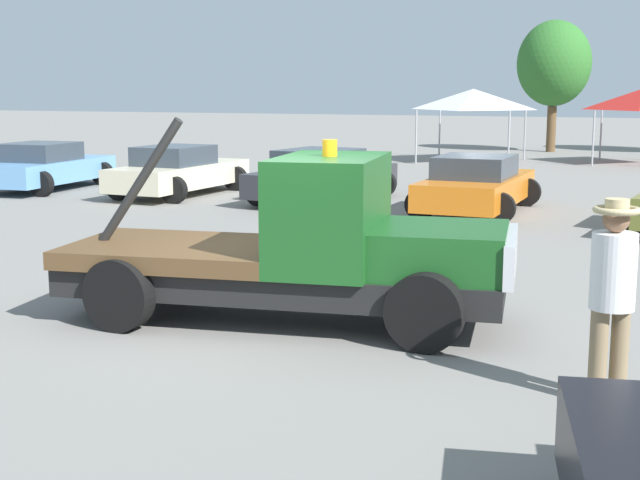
{
  "coord_description": "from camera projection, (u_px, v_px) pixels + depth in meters",
  "views": [
    {
      "loc": [
        4.51,
        -9.84,
        2.88
      ],
      "look_at": [
        0.5,
        0.0,
        1.05
      ],
      "focal_mm": 50.0,
      "sensor_mm": 36.0,
      "label": 1
    }
  ],
  "objects": [
    {
      "name": "parked_car_orange",
      "position": [
        476.0,
        185.0,
        20.56
      ],
      "size": [
        2.47,
        4.77,
        1.34
      ],
      "rotation": [
        0.0,
        0.0,
        1.56
      ],
      "color": "orange",
      "rests_on": "ground"
    },
    {
      "name": "parked_car_skyblue",
      "position": [
        44.0,
        167.0,
        25.27
      ],
      "size": [
        2.75,
        4.62,
        1.34
      ],
      "rotation": [
        0.0,
        0.0,
        1.65
      ],
      "color": "#669ED1",
      "rests_on": "ground"
    },
    {
      "name": "parked_car_cream",
      "position": [
        178.0,
        171.0,
        23.92
      ],
      "size": [
        2.47,
        4.65,
        1.34
      ],
      "rotation": [
        0.0,
        0.0,
        1.54
      ],
      "color": "beige",
      "rests_on": "ground"
    },
    {
      "name": "parked_car_charcoal",
      "position": [
        323.0,
        176.0,
        22.63
      ],
      "size": [
        2.92,
        4.98,
        1.34
      ],
      "rotation": [
        0.0,
        0.0,
        1.43
      ],
      "color": "#2D2D33",
      "rests_on": "ground"
    },
    {
      "name": "tow_truck",
      "position": [
        308.0,
        251.0,
        10.92
      ],
      "size": [
        5.75,
        2.71,
        2.51
      ],
      "rotation": [
        0.0,
        0.0,
        0.15
      ],
      "color": "black",
      "rests_on": "ground"
    },
    {
      "name": "person_near_truck",
      "position": [
        613.0,
        284.0,
        8.06
      ],
      "size": [
        0.42,
        0.42,
        1.9
      ],
      "rotation": [
        0.0,
        0.0,
        2.25
      ],
      "color": "#847051",
      "rests_on": "ground"
    },
    {
      "name": "canopy_tent_white",
      "position": [
        473.0,
        99.0,
        34.48
      ],
      "size": [
        3.58,
        3.58,
        2.81
      ],
      "color": "#9E9EA3",
      "rests_on": "ground"
    },
    {
      "name": "tree_center",
      "position": [
        554.0,
        64.0,
        39.54
      ],
      "size": [
        3.26,
        3.26,
        5.82
      ],
      "color": "brown",
      "rests_on": "ground"
    },
    {
      "name": "ground_plane",
      "position": [
        283.0,
        320.0,
        11.14
      ],
      "size": [
        160.0,
        160.0,
        0.0
      ],
      "primitive_type": "plane",
      "color": "gray"
    }
  ]
}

